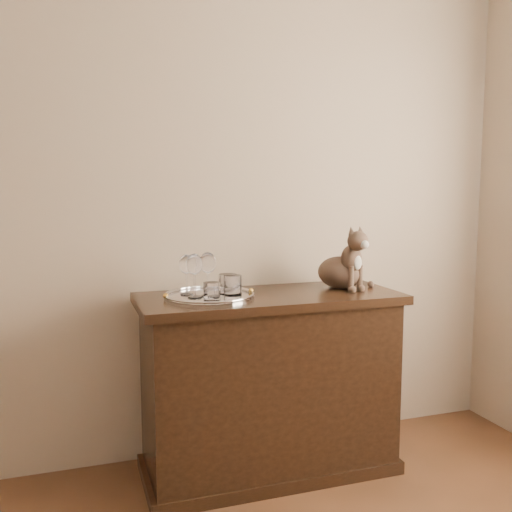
{
  "coord_description": "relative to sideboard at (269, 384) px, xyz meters",
  "views": [
    {
      "loc": [
        -0.27,
        -0.47,
        1.34
      ],
      "look_at": [
        0.54,
        1.95,
        1.03
      ],
      "focal_mm": 40.0,
      "sensor_mm": 36.0,
      "label": 1
    }
  ],
  "objects": [
    {
      "name": "wall_back",
      "position": [
        -0.6,
        0.31,
        0.93
      ],
      "size": [
        4.0,
        0.1,
        2.7
      ],
      "primitive_type": "cube",
      "color": "tan",
      "rests_on": "ground"
    },
    {
      "name": "tray",
      "position": [
        -0.28,
        0.02,
        0.43
      ],
      "size": [
        0.4,
        0.4,
        0.01
      ],
      "primitive_type": "cylinder",
      "color": "silver",
      "rests_on": "sideboard"
    },
    {
      "name": "tumbler_c",
      "position": [
        -0.19,
        0.02,
        0.48
      ],
      "size": [
        0.08,
        0.08,
        0.09
      ],
      "primitive_type": "cylinder",
      "color": "silver",
      "rests_on": "tray"
    },
    {
      "name": "cat",
      "position": [
        0.38,
        0.04,
        0.58
      ],
      "size": [
        0.37,
        0.36,
        0.31
      ],
      "primitive_type": null,
      "rotation": [
        0.0,
        0.0,
        0.27
      ],
      "color": "#4D3D2E",
      "rests_on": "sideboard"
    },
    {
      "name": "tumbler_b",
      "position": [
        -0.3,
        -0.1,
        0.47
      ],
      "size": [
        0.07,
        0.07,
        0.08
      ],
      "primitive_type": "cylinder",
      "color": "white",
      "rests_on": "tray"
    },
    {
      "name": "wine_glass_a",
      "position": [
        -0.37,
        0.07,
        0.52
      ],
      "size": [
        0.07,
        0.07,
        0.18
      ],
      "primitive_type": null,
      "color": "silver",
      "rests_on": "tray"
    },
    {
      "name": "sideboard",
      "position": [
        0.0,
        0.0,
        0.0
      ],
      "size": [
        1.2,
        0.5,
        0.85
      ],
      "primitive_type": null,
      "color": "black",
      "rests_on": "ground"
    },
    {
      "name": "tumbler_a",
      "position": [
        -0.18,
        -0.01,
        0.48
      ],
      "size": [
        0.08,
        0.08,
        0.09
      ],
      "primitive_type": "cylinder",
      "color": "white",
      "rests_on": "tray"
    },
    {
      "name": "wine_glass_d",
      "position": [
        -0.29,
        0.0,
        0.53
      ],
      "size": [
        0.07,
        0.07,
        0.2
      ],
      "primitive_type": null,
      "color": "white",
      "rests_on": "tray"
    },
    {
      "name": "wine_glass_c",
      "position": [
        -0.35,
        -0.01,
        0.53
      ],
      "size": [
        0.07,
        0.07,
        0.19
      ],
      "primitive_type": null,
      "color": "silver",
      "rests_on": "tray"
    }
  ]
}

